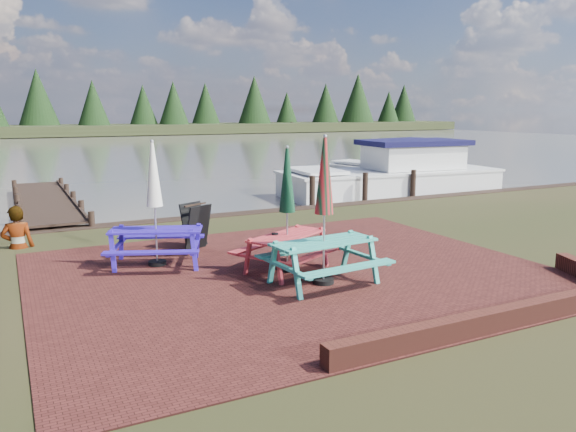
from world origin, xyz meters
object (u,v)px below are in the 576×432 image
(picnic_table_teal, at_px, (324,234))
(person, at_px, (14,206))
(boat_near, at_px, (395,177))
(picnic_table_red, at_px, (287,229))
(picnic_table_blue, at_px, (156,223))
(jetty, at_px, (46,201))
(chalkboard, at_px, (196,226))
(boat_far, at_px, (395,167))

(picnic_table_teal, xyz_separation_m, person, (-4.58, 5.17, 0.03))
(boat_near, distance_m, person, 13.29)
(boat_near, bearing_deg, picnic_table_red, 137.52)
(picnic_table_teal, relative_size, picnic_table_blue, 1.06)
(picnic_table_teal, xyz_separation_m, jetty, (-3.64, 11.06, -0.76))
(person, bearing_deg, picnic_table_blue, 139.06)
(picnic_table_teal, bearing_deg, person, 126.57)
(picnic_table_blue, distance_m, jetty, 8.77)
(chalkboard, height_order, jetty, chalkboard)
(picnic_table_teal, height_order, boat_far, picnic_table_teal)
(picnic_table_red, bearing_deg, picnic_table_blue, 117.62)
(picnic_table_blue, xyz_separation_m, boat_near, (10.45, 6.34, -0.37))
(jetty, bearing_deg, person, -99.05)
(picnic_table_teal, relative_size, boat_far, 0.37)
(boat_far, xyz_separation_m, person, (-15.64, -7.31, 0.51))
(picnic_table_teal, bearing_deg, boat_far, 43.46)
(jetty, height_order, boat_far, boat_far)
(chalkboard, relative_size, boat_near, 0.12)
(picnic_table_teal, height_order, boat_near, picnic_table_teal)
(picnic_table_red, xyz_separation_m, person, (-4.38, 4.19, 0.11))
(picnic_table_blue, height_order, jetty, picnic_table_blue)
(picnic_table_blue, bearing_deg, person, 153.06)
(picnic_table_teal, bearing_deg, boat_near, 41.95)
(boat_far, bearing_deg, picnic_table_blue, 114.19)
(picnic_table_red, bearing_deg, boat_far, 18.65)
(boat_far, bearing_deg, chalkboard, 113.78)
(boat_near, bearing_deg, picnic_table_teal, 141.59)
(picnic_table_red, height_order, boat_far, picnic_table_red)
(picnic_table_red, height_order, jetty, picnic_table_red)
(jetty, bearing_deg, boat_near, -10.95)
(jetty, height_order, person, person)
(picnic_table_blue, relative_size, boat_far, 0.35)
(boat_near, distance_m, boat_far, 4.68)
(chalkboard, distance_m, boat_near, 10.81)
(boat_near, xyz_separation_m, boat_far, (2.86, 3.70, -0.06))
(boat_near, bearing_deg, person, 110.43)
(boat_far, bearing_deg, picnic_table_red, 122.74)
(picnic_table_teal, height_order, person, picnic_table_teal)
(picnic_table_blue, bearing_deg, boat_far, 59.59)
(picnic_table_teal, height_order, chalkboard, picnic_table_teal)
(picnic_table_blue, bearing_deg, boat_near, 53.81)
(picnic_table_blue, relative_size, chalkboard, 2.44)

